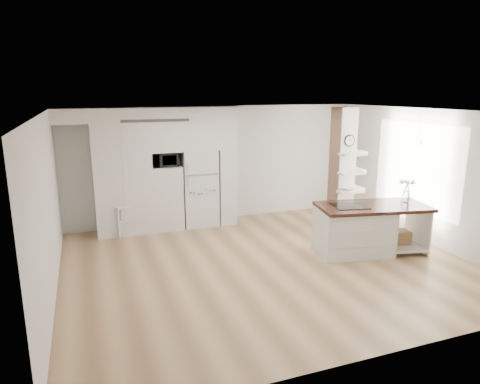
% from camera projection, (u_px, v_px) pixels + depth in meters
% --- Properties ---
extents(floor, '(7.00, 6.00, 0.01)m').
position_uv_depth(floor, '(266.00, 263.00, 7.71)').
color(floor, tan).
rests_on(floor, ground).
extents(room, '(7.04, 6.04, 2.72)m').
position_uv_depth(room, '(268.00, 162.00, 7.28)').
color(room, white).
rests_on(room, ground).
extents(cabinet_wall, '(4.00, 0.71, 2.70)m').
position_uv_depth(cabinet_wall, '(157.00, 163.00, 9.31)').
color(cabinet_wall, silver).
rests_on(cabinet_wall, floor).
extents(refrigerator, '(0.78, 0.69, 1.75)m').
position_uv_depth(refrigerator, '(199.00, 188.00, 9.78)').
color(refrigerator, white).
rests_on(refrigerator, floor).
extents(column, '(0.69, 0.90, 2.70)m').
position_uv_depth(column, '(347.00, 171.00, 9.23)').
color(column, silver).
rests_on(column, floor).
extents(window, '(0.00, 2.40, 2.40)m').
position_uv_depth(window, '(416.00, 167.00, 8.81)').
color(window, white).
rests_on(window, room).
extents(pendant_light, '(0.12, 0.12, 0.10)m').
position_uv_depth(pendant_light, '(349.00, 141.00, 7.93)').
color(pendant_light, white).
rests_on(pendant_light, room).
extents(kitchen_island, '(2.21, 1.36, 1.50)m').
position_uv_depth(kitchen_island, '(360.00, 228.00, 8.14)').
color(kitchen_island, silver).
rests_on(kitchen_island, floor).
extents(bookshelf, '(0.65, 0.53, 0.67)m').
position_uv_depth(bookshelf, '(128.00, 221.00, 9.21)').
color(bookshelf, silver).
rests_on(bookshelf, floor).
extents(floor_plant_a, '(0.28, 0.24, 0.44)m').
position_uv_depth(floor_plant_a, '(322.00, 222.00, 9.38)').
color(floor_plant_a, '#3D6E2C').
rests_on(floor_plant_a, floor).
extents(floor_plant_b, '(0.35, 0.35, 0.48)m').
position_uv_depth(floor_plant_b, '(374.00, 220.00, 9.47)').
color(floor_plant_b, '#3D6E2C').
rests_on(floor_plant_b, floor).
extents(microwave, '(0.54, 0.37, 0.30)m').
position_uv_depth(microwave, '(165.00, 160.00, 9.32)').
color(microwave, '#2D2D2D').
rests_on(microwave, cabinet_wall).
extents(shelf_plant, '(0.27, 0.23, 0.30)m').
position_uv_depth(shelf_plant, '(353.00, 161.00, 9.43)').
color(shelf_plant, '#3D6E2C').
rests_on(shelf_plant, column).
extents(decor_bowl, '(0.22, 0.22, 0.05)m').
position_uv_depth(decor_bowl, '(349.00, 189.00, 9.08)').
color(decor_bowl, white).
rests_on(decor_bowl, column).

